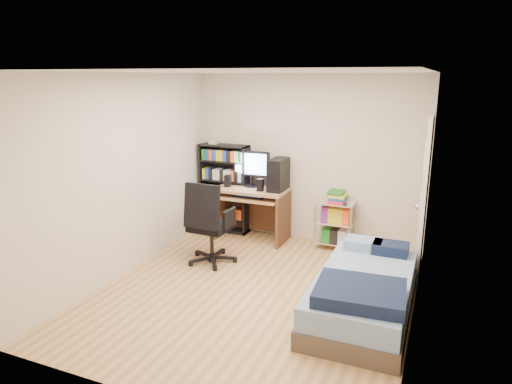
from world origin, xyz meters
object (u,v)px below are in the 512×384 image
at_px(computer_desk, 260,193).
at_px(bed, 363,293).
at_px(office_chair, 210,237).
at_px(media_shelf, 225,187).

bearing_deg(computer_desk, bed, -42.51).
height_order(computer_desk, bed, computer_desk).
bearing_deg(computer_desk, office_chair, -102.43).
xyz_separation_m(media_shelf, computer_desk, (0.66, -0.13, 0.00)).
bearing_deg(office_chair, media_shelf, 109.47).
bearing_deg(media_shelf, bed, -36.17).
relative_size(media_shelf, office_chair, 1.30).
relative_size(computer_desk, bed, 0.70).
height_order(office_chair, bed, office_chair).
distance_m(media_shelf, computer_desk, 0.67).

